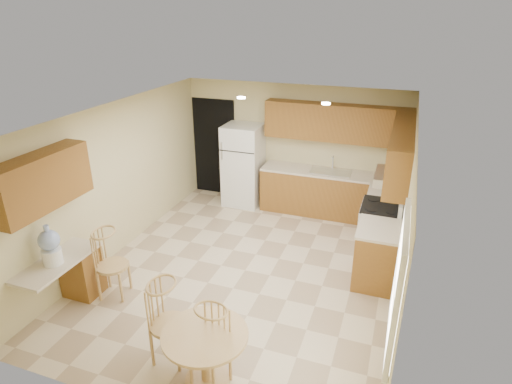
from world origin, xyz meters
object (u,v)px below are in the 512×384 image
(stove, at_px, (379,230))
(dining_table, at_px, (206,351))
(chair_table_a, at_px, (164,320))
(chair_desk, at_px, (107,261))
(refrigerator, at_px, (243,165))
(water_crock, at_px, (50,247))
(chair_table_b, at_px, (206,348))

(stove, distance_m, dining_table, 3.71)
(chair_table_a, relative_size, chair_desk, 1.01)
(refrigerator, height_order, water_crock, refrigerator)
(refrigerator, xyz_separation_m, chair_table_a, (0.79, -4.51, -0.22))
(refrigerator, xyz_separation_m, chair_desk, (-0.60, -3.70, -0.22))
(chair_table_b, xyz_separation_m, water_crock, (-2.44, 0.53, 0.43))
(refrigerator, relative_size, chair_table_b, 1.75)
(dining_table, distance_m, chair_desk, 2.15)
(stove, bearing_deg, water_crock, -143.19)
(stove, height_order, chair_desk, stove)
(stove, height_order, water_crock, water_crock)
(chair_table_b, xyz_separation_m, chair_desk, (-1.99, 1.00, 0.03))
(chair_table_a, height_order, chair_table_b, chair_table_a)
(chair_table_a, height_order, water_crock, water_crock)
(chair_table_a, height_order, chair_desk, chair_table_a)
(dining_table, relative_size, chair_table_a, 0.90)
(stove, bearing_deg, chair_table_b, -113.12)
(stove, xyz_separation_m, chair_desk, (-3.47, -2.48, 0.15))
(chair_table_a, xyz_separation_m, chair_desk, (-1.39, 0.81, -0.01))
(refrigerator, bearing_deg, dining_table, -73.73)
(chair_desk, xyz_separation_m, water_crock, (-0.45, -0.46, 0.40))
(dining_table, xyz_separation_m, chair_desk, (-1.94, 0.90, 0.17))
(water_crock, bearing_deg, chair_table_b, -12.35)
(refrigerator, relative_size, stove, 1.55)
(refrigerator, bearing_deg, chair_table_a, -80.03)
(stove, distance_m, water_crock, 4.93)
(chair_desk, bearing_deg, stove, 111.85)
(chair_table_a, xyz_separation_m, water_crock, (-1.84, 0.35, 0.39))
(chair_table_b, relative_size, chair_desk, 0.95)
(chair_table_b, bearing_deg, chair_table_a, -5.60)
(chair_table_a, bearing_deg, chair_table_b, 68.68)
(chair_table_b, bearing_deg, stove, -101.60)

